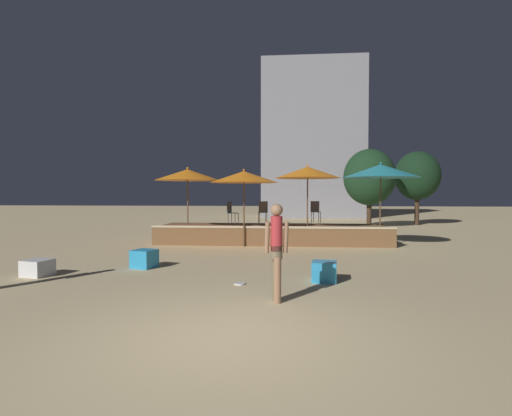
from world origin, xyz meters
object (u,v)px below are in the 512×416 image
(background_tree_1, at_px, (369,177))
(bistro_chair_2, at_px, (231,211))
(patio_umbrella_2, at_px, (381,171))
(bistro_chair_0, at_px, (263,210))
(cube_seat_2, at_px, (324,271))
(cube_seat_0, at_px, (144,259))
(patio_umbrella_3, at_px, (188,175))
(background_tree_0, at_px, (417,176))
(person_1, at_px, (277,248))
(bistro_chair_1, at_px, (315,210))
(patio_umbrella_1, at_px, (244,177))
(patio_umbrella_0, at_px, (308,172))
(frisbee_disc, at_px, (240,284))
(cube_seat_1, at_px, (38,268))

(background_tree_1, bearing_deg, bistro_chair_2, -129.81)
(patio_umbrella_2, bearing_deg, bistro_chair_0, 165.07)
(patio_umbrella_2, height_order, cube_seat_2, patio_umbrella_2)
(patio_umbrella_2, bearing_deg, cube_seat_0, -147.10)
(patio_umbrella_2, xyz_separation_m, cube_seat_0, (-7.08, -4.58, -2.54))
(patio_umbrella_3, relative_size, background_tree_1, 0.65)
(background_tree_0, distance_m, background_tree_1, 4.03)
(person_1, xyz_separation_m, background_tree_1, (4.79, 16.47, 1.95))
(bistro_chair_1, bearing_deg, cube_seat_0, 72.05)
(patio_umbrella_1, height_order, bistro_chair_2, patio_umbrella_1)
(patio_umbrella_3, xyz_separation_m, bistro_chair_1, (4.93, 1.60, -1.37))
(cube_seat_0, relative_size, bistro_chair_2, 0.76)
(patio_umbrella_3, height_order, person_1, patio_umbrella_3)
(patio_umbrella_1, height_order, background_tree_1, background_tree_1)
(cube_seat_0, bearing_deg, patio_umbrella_0, 46.89)
(patio_umbrella_2, distance_m, cube_seat_0, 8.81)
(patio_umbrella_1, bearing_deg, cube_seat_2, -66.55)
(frisbee_disc, bearing_deg, bistro_chair_0, 90.14)
(person_1, height_order, background_tree_0, background_tree_0)
(patio_umbrella_0, distance_m, cube_seat_0, 7.01)
(patio_umbrella_3, bearing_deg, patio_umbrella_2, -1.32)
(bistro_chair_2, bearing_deg, cube_seat_0, -178.87)
(cube_seat_0, xyz_separation_m, background_tree_0, (11.75, 15.62, 2.85))
(patio_umbrella_3, xyz_separation_m, bistro_chair_0, (2.81, 0.99, -1.37))
(patio_umbrella_1, xyz_separation_m, frisbee_disc, (0.63, -6.16, -2.56))
(patio_umbrella_1, bearing_deg, cube_seat_0, -115.67)
(patio_umbrella_1, height_order, cube_seat_0, patio_umbrella_1)
(cube_seat_1, height_order, person_1, person_1)
(bistro_chair_0, bearing_deg, cube_seat_2, 92.41)
(patio_umbrella_0, bearing_deg, cube_seat_1, -137.65)
(patio_umbrella_0, xyz_separation_m, bistro_chair_1, (0.39, 1.58, -1.44))
(cube_seat_0, height_order, bistro_chair_1, bistro_chair_1)
(background_tree_0, height_order, background_tree_1, background_tree_0)
(bistro_chair_2, bearing_deg, patio_umbrella_1, -125.14)
(patio_umbrella_3, distance_m, background_tree_1, 12.12)
(patio_umbrella_2, bearing_deg, background_tree_1, 81.60)
(cube_seat_1, bearing_deg, patio_umbrella_2, 32.31)
(background_tree_1, bearing_deg, cube_seat_2, -104.46)
(background_tree_1, bearing_deg, patio_umbrella_3, -134.27)
(bistro_chair_0, distance_m, background_tree_1, 9.67)
(patio_umbrella_0, distance_m, cube_seat_2, 6.55)
(bistro_chair_0, height_order, bistro_chair_2, same)
(patio_umbrella_0, bearing_deg, cube_seat_0, -133.11)
(patio_umbrella_0, relative_size, person_1, 1.72)
(bistro_chair_1, distance_m, bistro_chair_2, 3.52)
(background_tree_0, bearing_deg, bistro_chair_1, -126.59)
(bistro_chair_2, bearing_deg, bistro_chair_1, -53.36)
(cube_seat_2, height_order, background_tree_1, background_tree_1)
(bistro_chair_2, bearing_deg, bistro_chair_0, -48.39)
(cube_seat_1, distance_m, cube_seat_2, 6.74)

